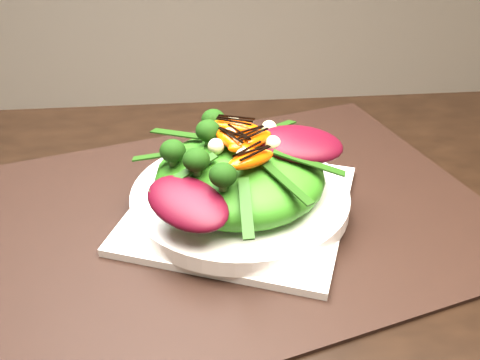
{
  "coord_description": "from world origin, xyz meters",
  "views": [
    {
      "loc": [
        0.26,
        -0.4,
        1.13
      ],
      "look_at": [
        0.31,
        0.13,
        0.8
      ],
      "focal_mm": 42.0,
      "sensor_mm": 36.0,
      "label": 1
    }
  ],
  "objects": [
    {
      "name": "lettuce_mound",
      "position": [
        0.31,
        0.13,
        0.8
      ],
      "size": [
        0.22,
        0.22,
        0.06
      ],
      "primitive_type": "ellipsoid",
      "rotation": [
        0.0,
        0.0,
        0.2
      ],
      "color": "#347C17",
      "rests_on": "salad_bowl"
    },
    {
      "name": "salad_bowl",
      "position": [
        0.31,
        0.13,
        0.77
      ],
      "size": [
        0.31,
        0.31,
        0.02
      ],
      "primitive_type": "cylinder",
      "rotation": [
        0.0,
        0.0,
        -0.28
      ],
      "color": "white",
      "rests_on": "plate_base"
    },
    {
      "name": "balsamic_drizzle",
      "position": [
        0.28,
        0.16,
        0.85
      ],
      "size": [
        0.04,
        0.01,
        0.0
      ],
      "primitive_type": "cube",
      "rotation": [
        0.0,
        0.0,
        -0.23
      ],
      "color": "black",
      "rests_on": "orange_segment"
    },
    {
      "name": "plate_base",
      "position": [
        0.31,
        0.13,
        0.76
      ],
      "size": [
        0.31,
        0.31,
        0.01
      ],
      "primitive_type": "cube",
      "rotation": [
        0.0,
        0.0,
        -0.37
      ],
      "color": "white",
      "rests_on": "placemat"
    },
    {
      "name": "broccoli_floret",
      "position": [
        0.25,
        0.15,
        0.85
      ],
      "size": [
        0.05,
        0.05,
        0.04
      ],
      "primitive_type": "sphere",
      "rotation": [
        0.0,
        0.0,
        -0.21
      ],
      "color": "black",
      "rests_on": "lettuce_mound"
    },
    {
      "name": "radicchio_leaf",
      "position": [
        0.37,
        0.14,
        0.84
      ],
      "size": [
        0.1,
        0.07,
        0.02
      ],
      "primitive_type": "ellipsoid",
      "rotation": [
        0.0,
        0.0,
        -0.08
      ],
      "color": "#3E0612",
      "rests_on": "lettuce_mound"
    },
    {
      "name": "macadamia_nut",
      "position": [
        0.33,
        0.08,
        0.84
      ],
      "size": [
        0.02,
        0.02,
        0.02
      ],
      "primitive_type": "sphere",
      "rotation": [
        0.0,
        0.0,
        0.31
      ],
      "color": "beige",
      "rests_on": "lettuce_mound"
    },
    {
      "name": "placemat",
      "position": [
        0.31,
        0.13,
        0.75
      ],
      "size": [
        0.66,
        0.57,
        0.0
      ],
      "primitive_type": "cube",
      "rotation": [
        0.0,
        0.0,
        0.28
      ],
      "color": "black",
      "rests_on": "dining_table"
    },
    {
      "name": "orange_segment",
      "position": [
        0.28,
        0.16,
        0.84
      ],
      "size": [
        0.06,
        0.04,
        0.02
      ],
      "primitive_type": "ellipsoid",
      "rotation": [
        0.0,
        0.0,
        -0.23
      ],
      "color": "#FF4804",
      "rests_on": "lettuce_mound"
    }
  ]
}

